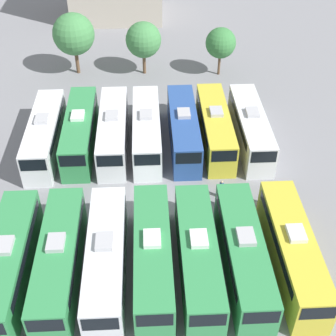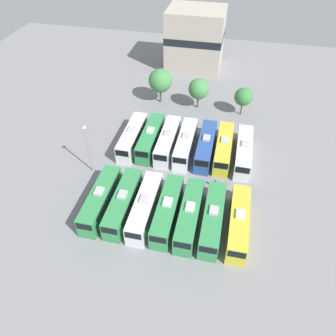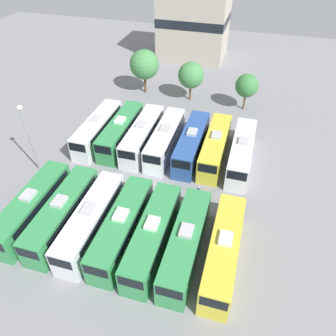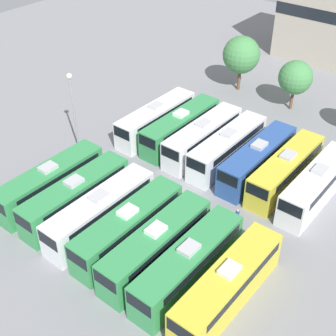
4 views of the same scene
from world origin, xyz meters
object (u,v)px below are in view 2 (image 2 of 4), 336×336
Objects in this scene: bus_2 at (145,206)px; tree_2 at (243,97)px; bus_7 at (132,137)px; bus_5 at (213,218)px; depot_building at (195,39)px; light_pole at (87,142)px; tree_0 at (160,81)px; bus_10 at (186,143)px; bus_8 at (151,138)px; bus_11 at (206,145)px; bus_1 at (123,202)px; bus_6 at (239,222)px; bus_3 at (168,210)px; bus_13 at (244,151)px; worker_person at (215,184)px; tree_1 at (199,89)px; bus_12 at (224,147)px; bus_4 at (190,214)px; bus_0 at (101,199)px; bus_9 at (168,140)px.

tree_2 reaches higher than bus_2.
bus_5 is at bearing -43.50° from bus_7.
depot_building is at bearing 91.05° from bus_2.
tree_0 is (6.04, 24.08, -1.08)m from light_pole.
tree_2 reaches higher than bus_5.
bus_10 is at bearing -83.36° from depot_building.
bus_11 is at bearing -0.70° from bus_8.
bus_1 is 1.55× the size of tree_0.
bus_10 is at bearing 123.09° from bus_6.
bus_13 is at bearing 57.42° from bus_3.
bus_13 is (16.66, -0.29, 0.00)m from bus_8.
worker_person is at bearing 93.14° from bus_5.
worker_person is 24.23m from tree_1.
bus_3 is 1.00× the size of bus_12.
worker_person is (6.27, -8.02, -1.00)m from bus_10.
light_pole is (-7.87, -8.65, 4.23)m from bus_8.
bus_3 is at bearing -89.50° from tree_1.
bus_4 and bus_6 have the same top height.
bus_2 and bus_5 have the same top height.
bus_11 is at bearing -76.25° from tree_1.
bus_2 is 6.32× the size of worker_person.
bus_7 is at bearing -99.46° from depot_building.
bus_4 is 1.00× the size of bus_11.
bus_3 is 0.82× the size of depot_building.
bus_2 and bus_6 have the same top height.
depot_building is (-4.01, 34.42, 5.26)m from bus_10.
bus_1 is at bearing -179.73° from bus_3.
bus_5 is (3.27, 0.02, 0.00)m from bus_4.
bus_4 is (13.31, -0.04, 0.00)m from bus_0.
bus_3 is 1.00× the size of bus_11.
bus_3 is at bearing -74.83° from tree_0.
bus_2 and bus_9 have the same top height.
tree_0 is (-18.56, 31.37, 3.15)m from bus_6.
bus_3 is at bearing -128.22° from worker_person.
worker_person is at bearing 39.86° from bus_2.
bus_11 is at bearing 1.27° from bus_7.
bus_13 is at bearing -0.59° from bus_10.
tree_1 is at bearing 124.00° from bus_13.
bus_1 is at bearing -179.98° from bus_6.
bus_3 and bus_10 have the same top height.
bus_13 is at bearing 90.29° from bus_6.
bus_3 and bus_8 have the same top height.
bus_6 is 1.27× the size of light_pole.
bus_1 is at bearing -77.69° from bus_7.
worker_person is (6.07, 7.71, -1.00)m from bus_3.
bus_2 is 1.96× the size of tree_2.
tree_0 is at bearing -102.87° from depot_building.
bus_8 is at bearing -113.22° from tree_1.
bus_12 is 21.77m from tree_0.
bus_10 is (6.39, 15.76, 0.00)m from bus_1.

